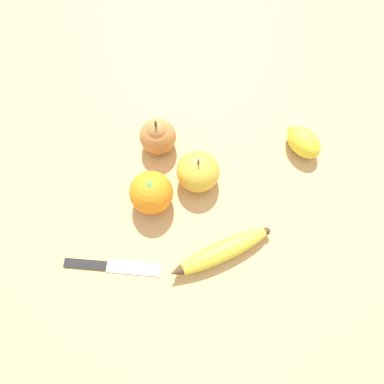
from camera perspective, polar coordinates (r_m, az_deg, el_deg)
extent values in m
plane|color=tan|center=(0.72, 4.97, -2.44)|extent=(3.00, 3.00, 0.00)
ellipsoid|color=yellow|center=(0.68, 4.55, -9.04)|extent=(0.18, 0.12, 0.04)
cone|color=#47331E|center=(0.66, -2.46, -12.07)|extent=(0.03, 0.03, 0.03)
sphere|color=#47331E|center=(0.70, 11.29, -5.86)|extent=(0.01, 0.01, 0.01)
sphere|color=orange|center=(0.68, -6.23, -0.09)|extent=(0.08, 0.08, 0.08)
cylinder|color=#337A33|center=(0.65, -6.58, 1.07)|extent=(0.01, 0.01, 0.00)
sphere|color=#B2753D|center=(0.74, -5.23, 8.42)|extent=(0.07, 0.07, 0.07)
sphere|color=#B2753D|center=(0.72, -5.36, 9.17)|extent=(0.04, 0.04, 0.04)
cylinder|color=#4C3319|center=(0.70, -5.55, 10.23)|extent=(0.01, 0.01, 0.02)
ellipsoid|color=gold|center=(0.70, 0.93, 3.17)|extent=(0.08, 0.08, 0.07)
cylinder|color=#4C3319|center=(0.66, 0.99, 4.64)|extent=(0.00, 0.00, 0.01)
ellipsoid|color=yellow|center=(0.77, 16.68, 7.25)|extent=(0.09, 0.09, 0.05)
sphere|color=yellow|center=(0.78, 14.86, 9.11)|extent=(0.02, 0.02, 0.02)
cube|color=silver|center=(0.69, -8.87, -11.41)|extent=(0.10, 0.03, 0.00)
cube|color=black|center=(0.71, -15.98, -10.50)|extent=(0.08, 0.02, 0.01)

